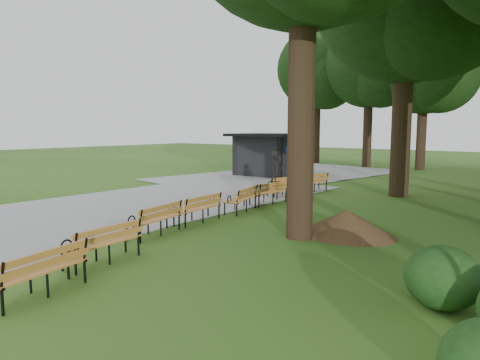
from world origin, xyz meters
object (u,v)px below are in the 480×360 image
Objects in this scene: dirt_mound at (347,222)px; bench_2 at (154,219)px; person at (276,173)px; lamp_post at (306,142)px; bench_4 at (241,199)px; bench_3 at (197,208)px; bench_5 at (268,192)px; bench_6 at (286,186)px; bench_7 at (311,182)px; bench_1 at (102,243)px; kiosk at (266,155)px; bench_0 at (38,271)px.

dirt_mound is 1.18× the size of bench_2.
person is 4.93m from lamp_post.
bench_4 is (-0.19, 4.09, 0.00)m from bench_2.
bench_3 is 1.00× the size of bench_5.
bench_6 is 1.00× the size of bench_7.
bench_4 is (1.20, -4.13, -0.50)m from person.
bench_1 is 8.36m from bench_5.
person is at bearing -177.64° from bench_4.
bench_1 is (2.36, -10.53, -0.50)m from person.
dirt_mound is 6.34m from bench_1.
bench_1 is (6.88, -16.38, -0.83)m from kiosk.
dirt_mound is (5.51, -5.03, -0.59)m from person.
person is at bearing -176.08° from bench_0.
bench_0 is at bearing 22.06° from bench_7.
bench_1 is (3.47, -15.18, -1.70)m from lamp_post.
bench_5 is 1.00× the size of bench_7.
bench_5 is (1.10, -2.27, -0.50)m from person.
bench_4 and bench_6 have the same top height.
bench_2 is 4.09m from bench_4.
lamp_post is at bearing -134.48° from bench_7.
bench_1 and bench_2 have the same top height.
bench_1 and bench_6 have the same top height.
person is 7.49m from dirt_mound.
bench_7 is (0.92, 1.43, -0.50)m from person.
bench_5 and bench_6 have the same top height.
bench_1 is at bearing -77.11° from lamp_post.
bench_3 is (-1.86, 5.99, 0.00)m from bench_0.
kiosk is (-4.52, 5.85, 0.33)m from person.
bench_1 is 1.00× the size of bench_7.
dirt_mound is 6.88m from bench_6.
dirt_mound is 1.18× the size of bench_7.
bench_2 is 1.00× the size of bench_5.
bench_5 is (-1.96, 10.04, 0.00)m from bench_0.
lamp_post is 9.23m from bench_4.
bench_3 is at bearing -167.76° from bench_1.
bench_7 reaches higher than dirt_mound.
lamp_post is 1.56× the size of bench_2.
lamp_post is at bearing -176.20° from bench_0.
bench_2 is at bearing -79.00° from lamp_post.
bench_6 is at bearing -161.62° from bench_5.
lamp_post reaches higher than person.
bench_0 and bench_5 have the same top height.
bench_7 is at bearing -172.31° from bench_6.
bench_5 and bench_7 have the same top height.
bench_0 is at bearing 18.43° from bench_1.
bench_7 is at bearing -40.99° from kiosk.
kiosk reaches higher than bench_7.
bench_6 is (0.62, -0.20, -0.50)m from person.
bench_2 is at bearing 7.81° from bench_5.
bench_7 is (-0.28, 7.75, 0.00)m from bench_3.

